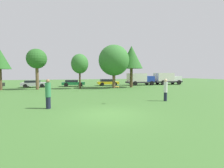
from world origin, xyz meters
name	(u,v)px	position (x,y,z in m)	size (l,w,h in m)	color
ground_plane	(108,114)	(0.00, 0.00, 0.00)	(120.00, 120.00, 0.00)	#3D6B2D
person_thrower	(48,94)	(-3.33, 2.62, 0.98)	(0.36, 0.36, 1.93)	#191E33
person_catcher	(165,90)	(5.82, 3.10, 0.96)	(0.31, 0.31, 1.85)	#191E33
frisbee	(117,87)	(1.52, 2.93, 1.30)	(0.28, 0.28, 0.07)	orange
tree_0	(0,59)	(-10.50, 17.94, 4.30)	(2.85, 2.85, 5.78)	brown
tree_1	(37,59)	(-5.73, 17.42, 4.34)	(2.82, 2.82, 5.83)	brown
tree_2	(80,64)	(0.26, 16.74, 3.74)	(2.56, 2.56, 5.23)	#473323
tree_3	(114,60)	(5.52, 16.44, 4.35)	(4.78, 4.78, 6.77)	brown
tree_4	(131,57)	(8.78, 17.13, 4.98)	(3.73, 3.73, 6.89)	brown
parked_car_silver	(34,84)	(-6.73, 21.83, 0.63)	(4.13, 2.18, 1.17)	#B2B2B7
parked_car_green	(73,83)	(-0.41, 22.31, 0.64)	(4.08, 2.24, 1.16)	#196633
parked_car_yellow	(107,82)	(6.12, 22.48, 0.65)	(4.15, 2.09, 1.24)	gold
delivery_truck_blue	(140,79)	(12.63, 21.79, 1.27)	(5.69, 2.69, 2.34)	#2D2D33
delivery_truck_white	(166,78)	(18.83, 21.83, 1.32)	(6.01, 2.73, 2.43)	#2D2D33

